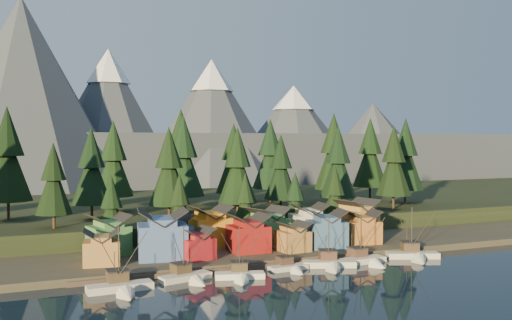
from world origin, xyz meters
name	(u,v)px	position (x,y,z in m)	size (l,w,h in m)	color
ground	(301,285)	(0.00, 0.00, 0.00)	(500.00, 500.00, 0.00)	black
shore_strip	(227,244)	(0.00, 40.00, 0.75)	(400.00, 50.00, 1.50)	#373328
hillside	(175,212)	(0.00, 90.00, 3.00)	(420.00, 100.00, 6.00)	black
dock	(265,264)	(0.00, 16.50, 0.50)	(80.00, 4.00, 1.00)	#4F4238
mountain_ridge	(106,141)	(-4.20, 213.59, 26.06)	(560.00, 190.00, 90.00)	#444B57
boat_0	(121,280)	(-31.36, 7.49, 2.30)	(11.91, 12.88, 12.63)	beige
boat_1	(188,270)	(-18.37, 10.55, 2.11)	(10.79, 11.33, 11.43)	beige
boat_2	(240,269)	(-8.89, 7.98, 2.09)	(10.17, 10.62, 11.11)	white
boat_3	(290,262)	(3.11, 10.64, 1.90)	(8.56, 9.24, 9.94)	beige
boat_4	(330,257)	(11.97, 9.82, 2.24)	(11.64, 12.07, 12.20)	beige
boat_5	(366,254)	(20.98, 10.10, 2.21)	(10.90, 11.75, 11.92)	silver
boat_6	(414,249)	(33.79, 10.21, 2.31)	(12.35, 12.78, 12.73)	beige
house_front_0	(102,246)	(-32.33, 24.82, 5.24)	(8.10, 7.78, 7.11)	#A06F38
house_front_1	(162,233)	(-19.62, 26.09, 6.99)	(11.50, 11.16, 10.45)	#3E5792
house_front_2	(196,243)	(-13.24, 22.76, 4.96)	(8.00, 8.04, 6.59)	maroon
house_front_3	(248,232)	(-0.02, 25.69, 5.96)	(8.34, 7.95, 8.48)	maroon
house_front_4	(293,236)	(9.61, 22.57, 4.95)	(6.84, 7.32, 6.56)	olive
house_front_5	(327,228)	(18.79, 23.20, 6.15)	(9.84, 9.25, 8.85)	#34547B
house_front_6	(362,226)	(29.71, 25.04, 5.68)	(9.33, 9.00, 7.96)	#A06029
house_back_0	(109,234)	(-29.50, 34.63, 6.12)	(9.55, 9.31, 8.81)	#447D43
house_back_1	(171,233)	(-16.35, 30.93, 5.99)	(8.73, 8.81, 8.55)	#3A678A
house_back_2	(210,225)	(-5.92, 35.29, 6.59)	(9.64, 8.95, 9.69)	orange
house_back_3	(267,225)	(7.88, 32.80, 6.19)	(10.46, 9.77, 8.93)	#498649
house_back_4	(309,221)	(19.42, 33.32, 6.33)	(9.52, 9.23, 9.21)	beige
house_back_5	(356,218)	(32.40, 31.64, 6.72)	(10.34, 10.43, 9.94)	#A67D3A
tree_hill_1	(8,157)	(-50.00, 68.00, 22.16)	(12.69, 12.69, 29.56)	#332319
tree_hill_2	(54,181)	(-40.00, 48.00, 17.04)	(8.67, 8.67, 20.20)	#332319
tree_hill_3	(91,169)	(-30.00, 60.00, 19.21)	(10.37, 10.37, 24.17)	#332319
tree_hill_4	(114,162)	(-22.00, 75.00, 20.43)	(11.33, 11.33, 26.40)	#332319
tree_hill_5	(169,169)	(-12.00, 50.00, 19.21)	(10.37, 10.37, 24.16)	#332319
tree_hill_6	(183,159)	(-4.00, 65.00, 21.28)	(12.00, 12.00, 27.96)	#332319
tree_hill_7	(238,168)	(6.00, 48.00, 19.21)	(10.38, 10.38, 24.17)	#332319
tree_hill_8	(234,161)	(14.00, 72.00, 20.18)	(11.13, 11.13, 25.93)	#332319
tree_hill_9	(281,169)	(22.00, 55.00, 18.23)	(9.61, 9.61, 22.39)	#332319
tree_hill_10	(270,156)	(30.00, 80.00, 21.25)	(11.97, 11.97, 27.89)	#332319
tree_hill_11	(338,164)	(38.00, 50.00, 19.60)	(10.68, 10.68, 24.89)	#332319
tree_hill_12	(334,154)	(46.00, 66.00, 22.11)	(12.65, 12.65, 29.46)	#332319
tree_hill_13	(394,163)	(56.00, 48.00, 19.73)	(10.78, 10.78, 25.12)	#332319
tree_hill_14	(370,155)	(64.00, 72.00, 21.52)	(12.19, 12.19, 28.39)	#332319
tree_hill_15	(181,152)	(0.00, 82.00, 22.77)	(13.16, 13.16, 30.67)	#332319
tree_hill_17	(405,157)	(68.00, 58.00, 21.25)	(11.97, 11.97, 27.89)	#332319
tree_shore_0	(112,209)	(-28.00, 40.00, 10.93)	(7.42, 7.42, 17.27)	#332319
tree_shore_1	(180,206)	(-12.00, 40.00, 10.92)	(7.40, 7.40, 17.25)	#332319
tree_shore_2	(245,203)	(5.00, 40.00, 10.73)	(7.26, 7.26, 16.91)	#332319
tree_shore_3	(295,201)	(19.00, 40.00, 10.74)	(7.26, 7.26, 16.92)	#332319
tree_shore_4	(335,196)	(31.00, 40.00, 11.65)	(7.97, 7.97, 18.58)	#332319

